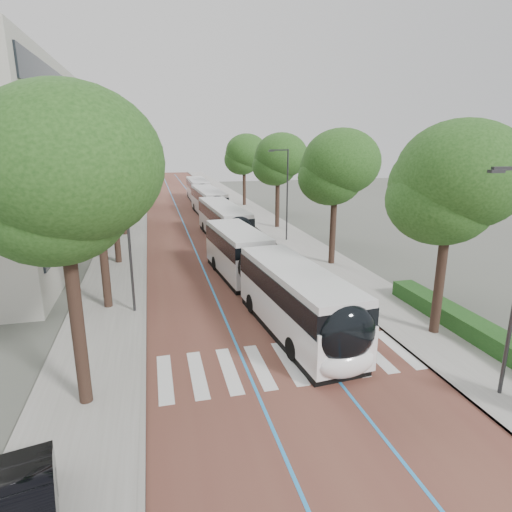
{
  "coord_description": "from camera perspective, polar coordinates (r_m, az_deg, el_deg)",
  "views": [
    {
      "loc": [
        -4.88,
        -14.0,
        8.86
      ],
      "look_at": [
        0.78,
        9.04,
        2.4
      ],
      "focal_mm": 30.0,
      "sensor_mm": 36.0,
      "label": 1
    }
  ],
  "objects": [
    {
      "name": "lamp_post_left",
      "position": [
        22.54,
        -16.59,
        2.45
      ],
      "size": [
        0.14,
        0.14,
        8.0
      ],
      "primitive_type": "cylinder",
      "color": "#313234",
      "rests_on": "sidewalk_left"
    },
    {
      "name": "zebra_crossing",
      "position": [
        18.14,
        4.42,
        -13.96
      ],
      "size": [
        10.55,
        3.6,
        0.01
      ],
      "color": "silver",
      "rests_on": "ground"
    },
    {
      "name": "bus_queued_1",
      "position": [
        51.56,
        -6.28,
        7.07
      ],
      "size": [
        2.96,
        12.48,
        3.2
      ],
      "rotation": [
        0.0,
        0.0,
        0.04
      ],
      "color": "white",
      "rests_on": "ground"
    },
    {
      "name": "kerb_left",
      "position": [
        54.72,
        -14.44,
        5.49
      ],
      "size": [
        0.2,
        140.0,
        0.14
      ],
      "primitive_type": "cube",
      "color": "gray",
      "rests_on": "ground"
    },
    {
      "name": "road",
      "position": [
        54.94,
        -8.56,
        5.79
      ],
      "size": [
        11.0,
        140.0,
        0.02
      ],
      "primitive_type": "cube",
      "color": "brown",
      "rests_on": "ground"
    },
    {
      "name": "bus_queued_2",
      "position": [
        64.71,
        -7.68,
        8.67
      ],
      "size": [
        2.61,
        12.41,
        3.2
      ],
      "rotation": [
        0.0,
        0.0,
        -0.01
      ],
      "color": "white",
      "rests_on": "ground"
    },
    {
      "name": "lane_line_right",
      "position": [
        55.1,
        -6.9,
        5.89
      ],
      "size": [
        0.12,
        126.0,
        0.01
      ],
      "primitive_type": "cube",
      "color": "#2988D0",
      "rests_on": "road"
    },
    {
      "name": "trees_left",
      "position": [
        40.03,
        -17.92,
        11.72
      ],
      "size": [
        5.94,
        60.65,
        9.97
      ],
      "color": "black",
      "rests_on": "ground"
    },
    {
      "name": "lane_line_left",
      "position": [
        54.82,
        -10.24,
        5.71
      ],
      "size": [
        0.12,
        126.0,
        0.01
      ],
      "primitive_type": "cube",
      "color": "#2988D0",
      "rests_on": "road"
    },
    {
      "name": "streetlight_far",
      "position": [
        38.01,
        3.94,
        9.09
      ],
      "size": [
        1.82,
        0.2,
        8.0
      ],
      "color": "#313234",
      "rests_on": "sidewalk_right"
    },
    {
      "name": "lead_bus",
      "position": [
        23.36,
        1.49,
        -2.81
      ],
      "size": [
        4.15,
        18.54,
        3.2
      ],
      "rotation": [
        0.0,
        0.0,
        0.09
      ],
      "color": "black",
      "rests_on": "ground"
    },
    {
      "name": "sidewalk_left",
      "position": [
        54.78,
        -16.43,
        5.36
      ],
      "size": [
        4.0,
        140.0,
        0.12
      ],
      "primitive_type": "cube",
      "color": "gray",
      "rests_on": "ground"
    },
    {
      "name": "trees_right",
      "position": [
        38.45,
        5.44,
        12.02
      ],
      "size": [
        5.59,
        47.55,
        9.16
      ],
      "color": "black",
      "rests_on": "ground"
    },
    {
      "name": "kerb_right",
      "position": [
        55.71,
        -2.8,
        6.12
      ],
      "size": [
        0.2,
        140.0,
        0.14
      ],
      "primitive_type": "cube",
      "color": "gray",
      "rests_on": "ground"
    },
    {
      "name": "hedge",
      "position": [
        21.47,
        28.92,
        -9.64
      ],
      "size": [
        1.2,
        14.0,
        0.8
      ],
      "primitive_type": "cube",
      "color": "#163A14",
      "rests_on": "sidewalk_right"
    },
    {
      "name": "sidewalk_right",
      "position": [
        56.1,
        -0.88,
        6.2
      ],
      "size": [
        4.0,
        140.0,
        0.12
      ],
      "primitive_type": "cube",
      "color": "gray",
      "rests_on": "ground"
    },
    {
      "name": "bus_queued_0",
      "position": [
        38.7,
        -4.24,
        4.41
      ],
      "size": [
        3.12,
        12.51,
        3.2
      ],
      "rotation": [
        0.0,
        0.0,
        0.05
      ],
      "color": "white",
      "rests_on": "ground"
    },
    {
      "name": "ground",
      "position": [
        17.27,
        4.83,
        -15.68
      ],
      "size": [
        160.0,
        160.0,
        0.0
      ],
      "primitive_type": "plane",
      "color": "#51544C",
      "rests_on": "ground"
    }
  ]
}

